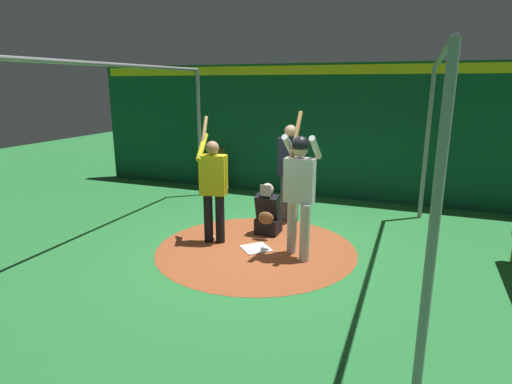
# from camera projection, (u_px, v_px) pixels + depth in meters

# --- Properties ---
(ground_plane) EXTENTS (27.27, 27.27, 0.00)m
(ground_plane) POSITION_uv_depth(u_px,v_px,m) (256.00, 249.00, 6.79)
(ground_plane) COLOR #287A38
(dirt_circle) EXTENTS (3.21, 3.21, 0.01)m
(dirt_circle) POSITION_uv_depth(u_px,v_px,m) (256.00, 249.00, 6.79)
(dirt_circle) COLOR #9E4C28
(dirt_circle) RESTS_ON ground
(home_plate) EXTENTS (0.59, 0.59, 0.01)m
(home_plate) POSITION_uv_depth(u_px,v_px,m) (256.00, 248.00, 6.79)
(home_plate) COLOR white
(home_plate) RESTS_ON dirt_circle
(batter) EXTENTS (0.68, 0.49, 2.19)m
(batter) POSITION_uv_depth(u_px,v_px,m) (299.00, 184.00, 6.22)
(batter) COLOR #BCBCC0
(batter) RESTS_ON ground
(catcher) EXTENTS (0.58, 0.40, 0.93)m
(catcher) POSITION_uv_depth(u_px,v_px,m) (268.00, 214.00, 7.39)
(catcher) COLOR black
(catcher) RESTS_ON ground
(umpire) EXTENTS (0.23, 0.49, 1.85)m
(umpire) POSITION_uv_depth(u_px,v_px,m) (290.00, 168.00, 7.93)
(umpire) COLOR #4C4C51
(umpire) RESTS_ON ground
(visitor) EXTENTS (0.56, 0.55, 2.07)m
(visitor) POSITION_uv_depth(u_px,v_px,m) (213.00, 185.00, 6.86)
(visitor) COLOR black
(visitor) RESTS_ON ground
(back_wall) EXTENTS (0.23, 11.27, 3.03)m
(back_wall) POSITION_uv_depth(u_px,v_px,m) (313.00, 131.00, 9.74)
(back_wall) COLOR #0F472D
(back_wall) RESTS_ON ground
(cage_frame) EXTENTS (5.51, 4.98, 2.92)m
(cage_frame) POSITION_uv_depth(u_px,v_px,m) (256.00, 121.00, 6.28)
(cage_frame) COLOR gray
(cage_frame) RESTS_ON ground
(bat_rack) EXTENTS (1.06, 0.20, 1.05)m
(bat_rack) POSITION_uv_depth(u_px,v_px,m) (223.00, 170.00, 10.55)
(bat_rack) COLOR olive
(bat_rack) RESTS_ON ground
(baseball_0) EXTENTS (0.07, 0.07, 0.07)m
(baseball_0) POSITION_uv_depth(u_px,v_px,m) (213.00, 237.00, 7.18)
(baseball_0) COLOR white
(baseball_0) RESTS_ON dirt_circle
(baseball_1) EXTENTS (0.07, 0.07, 0.07)m
(baseball_1) POSITION_uv_depth(u_px,v_px,m) (308.00, 247.00, 6.77)
(baseball_1) COLOR white
(baseball_1) RESTS_ON dirt_circle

